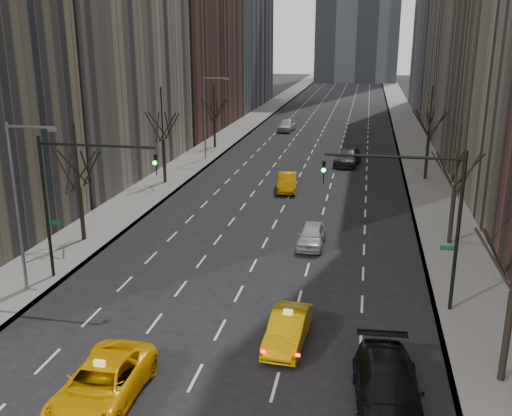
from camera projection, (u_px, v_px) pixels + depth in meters
The scene contains 18 objects.
sidewalk_left at pixel (244, 126), 87.20m from camera, with size 4.50×320.00×0.15m, color slate.
sidewalk_right at pixel (408, 131), 82.73m from camera, with size 4.50×320.00×0.15m, color slate.
tree_lw_b at pixel (79, 188), 37.23m from camera, with size 3.36×3.50×7.82m.
tree_lw_c at pixel (163, 141), 52.17m from camera, with size 3.36×3.50×8.74m.
tree_lw_d at pixel (214, 119), 69.23m from camera, with size 3.36×3.50×7.36m.
tree_rw_b at pixel (454, 190), 36.60m from camera, with size 3.36×3.50×7.82m.
tree_rw_c at pixel (428, 138), 53.43m from camera, with size 3.36×3.50×8.74m.
traffic_mast_left at pixel (72, 186), 30.54m from camera, with size 6.69×0.39×8.00m.
traffic_mast_right at pixel (424, 205), 27.22m from camera, with size 6.69×0.39×8.00m.
streetlight_near at pixel (21, 192), 28.95m from camera, with size 2.83×0.22×9.00m.
streetlight_far at pixel (208, 109), 61.85m from camera, with size 2.83×0.22×9.00m.
taxi_suv at pixel (101, 385), 21.14m from camera, with size 2.63×5.71×1.59m, color #FFBA05.
taxi_sedan at pixel (288, 329), 25.30m from camera, with size 1.54×4.41×1.45m, color #DCA504.
silver_sedan_ahead at pixel (311, 235), 37.28m from camera, with size 1.67×4.16×1.42m, color #A5A8AD.
parked_suv_black at pixel (388, 389), 20.75m from camera, with size 2.41×5.94×1.72m, color black.
far_taxi at pixel (287, 182), 50.70m from camera, with size 1.62×4.64×1.53m, color #EA9C04.
far_suv_grey at pixel (348, 157), 60.97m from camera, with size 2.38×5.85×1.70m, color #2D2D32.
far_car_white at pixel (286, 125), 82.66m from camera, with size 2.03×5.06×1.72m, color silver.
Camera 1 is at (6.22, -15.17, 13.17)m, focal length 40.00 mm.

